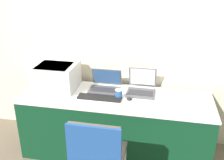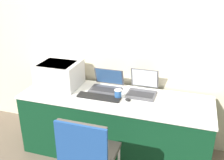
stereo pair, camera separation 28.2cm
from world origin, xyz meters
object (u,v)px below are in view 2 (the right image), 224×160
(coffee_cup, at_px, (118,94))
(printer, at_px, (59,73))
(external_keyboard, at_px, (99,97))
(mouse, at_px, (128,100))
(laptop_left, at_px, (107,85))
(chair, at_px, (87,152))
(laptop_right, at_px, (142,88))

(coffee_cup, bearing_deg, printer, 171.60)
(external_keyboard, xyz_separation_m, mouse, (0.32, 0.03, 0.00))
(laptop_left, distance_m, external_keyboard, 0.25)
(printer, bearing_deg, coffee_cup, -8.40)
(chair, bearing_deg, coffee_cup, 86.53)
(coffee_cup, bearing_deg, external_keyboard, -165.38)
(printer, distance_m, chair, 1.17)
(printer, relative_size, chair, 0.50)
(mouse, bearing_deg, coffee_cup, 166.87)
(laptop_right, bearing_deg, laptop_left, -177.76)
(external_keyboard, relative_size, chair, 0.52)
(laptop_right, xyz_separation_m, mouse, (-0.11, -0.24, -0.04))
(external_keyboard, xyz_separation_m, coffee_cup, (0.20, 0.05, 0.04))
(laptop_left, xyz_separation_m, coffee_cup, (0.19, -0.19, 0.00))
(printer, xyz_separation_m, mouse, (0.87, -0.14, -0.15))
(laptop_left, xyz_separation_m, external_keyboard, (-0.01, -0.24, -0.04))
(laptop_left, bearing_deg, printer, -171.73)
(coffee_cup, distance_m, mouse, 0.13)
(laptop_right, height_order, mouse, laptop_right)
(coffee_cup, height_order, mouse, coffee_cup)
(laptop_left, bearing_deg, coffee_cup, -44.80)
(laptop_left, relative_size, coffee_cup, 3.42)
(coffee_cup, relative_size, chair, 0.11)
(printer, distance_m, laptop_left, 0.57)
(laptop_right, bearing_deg, external_keyboard, -148.45)
(laptop_left, bearing_deg, chair, -81.32)
(printer, relative_size, mouse, 7.58)
(external_keyboard, bearing_deg, mouse, 4.51)
(mouse, distance_m, chair, 0.77)
(printer, height_order, coffee_cup, printer)
(laptop_left, bearing_deg, external_keyboard, -91.86)
(chair, bearing_deg, laptop_right, 74.55)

